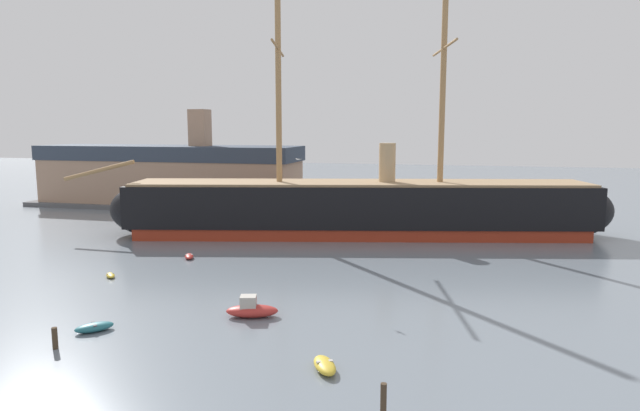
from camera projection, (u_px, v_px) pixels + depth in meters
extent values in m
cube|color=maroon|center=(359.00, 230.00, 75.04)|extent=(60.25, 22.12, 1.56)
cube|color=black|center=(359.00, 204.00, 74.53)|extent=(62.76, 23.04, 5.56)
ellipsoid|color=black|center=(152.00, 209.00, 75.26)|extent=(12.80, 10.70, 7.11)
ellipsoid|color=black|center=(570.00, 211.00, 74.02)|extent=(12.80, 10.70, 7.11)
cube|color=#9E7F5B|center=(359.00, 183.00, 74.11)|extent=(61.38, 22.03, 0.33)
cylinder|color=#A37A4C|center=(278.00, 76.00, 72.32)|extent=(0.78, 0.78, 28.90)
cylinder|color=#A37A4C|center=(278.00, 49.00, 71.82)|extent=(3.65, 14.63, 0.31)
cylinder|color=#A37A4C|center=(443.00, 75.00, 71.84)|extent=(0.78, 0.78, 28.90)
cylinder|color=#A37A4C|center=(444.00, 48.00, 71.35)|extent=(3.65, 14.63, 0.31)
cylinder|color=#A37A4C|center=(99.00, 170.00, 74.65)|extent=(9.72, 2.75, 2.96)
cylinder|color=tan|center=(387.00, 164.00, 73.66)|extent=(2.22, 2.22, 5.56)
ellipsoid|color=#236670|center=(94.00, 327.00, 39.77)|extent=(2.72, 2.77, 0.64)
cube|color=#4C4C51|center=(94.00, 324.00, 39.74)|extent=(0.89, 0.87, 0.10)
ellipsoid|color=gold|center=(325.00, 365.00, 33.39)|extent=(2.39, 3.00, 0.65)
cube|color=#B2ADA3|center=(325.00, 362.00, 33.35)|extent=(1.02, 0.72, 0.10)
ellipsoid|color=#B22D28|center=(252.00, 311.00, 42.82)|extent=(4.37, 2.71, 0.95)
cube|color=#B2ADA3|center=(248.00, 302.00, 42.71)|extent=(1.49, 1.39, 0.95)
ellipsoid|color=gold|center=(110.00, 275.00, 54.12)|extent=(1.80, 1.81, 0.42)
cube|color=#4C4C51|center=(110.00, 274.00, 54.10)|extent=(0.58, 0.58, 0.06)
ellipsoid|color=#B22D28|center=(189.00, 256.00, 61.88)|extent=(1.88, 2.38, 0.52)
cube|color=#B2ADA3|center=(189.00, 255.00, 61.86)|extent=(0.81, 0.56, 0.08)
ellipsoid|color=#236670|center=(164.00, 221.00, 85.38)|extent=(1.16, 1.92, 0.42)
cube|color=beige|center=(164.00, 220.00, 85.36)|extent=(0.69, 0.30, 0.07)
cylinder|color=#423323|center=(383.00, 406.00, 26.78)|extent=(0.31, 0.31, 2.38)
cylinder|color=#423323|center=(55.00, 338.00, 36.60)|extent=(0.37, 0.37, 1.48)
cube|color=#565659|center=(170.00, 204.00, 102.80)|extent=(53.54, 14.10, 0.80)
cube|color=tan|center=(169.00, 181.00, 102.18)|extent=(48.67, 11.75, 7.91)
cube|color=#333D4C|center=(168.00, 153.00, 101.42)|extent=(49.64, 11.98, 2.68)
cube|color=tan|center=(200.00, 128.00, 99.16)|extent=(3.20, 3.20, 6.59)
ellipsoid|color=silver|center=(299.00, 159.00, 51.95)|extent=(0.30, 0.31, 0.11)
sphere|color=silver|center=(297.00, 159.00, 51.84)|extent=(0.09, 0.09, 0.09)
cube|color=#ADA89E|center=(300.00, 159.00, 51.70)|extent=(0.43, 0.41, 0.11)
cube|color=#ADA89E|center=(297.00, 159.00, 52.19)|extent=(0.43, 0.41, 0.11)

